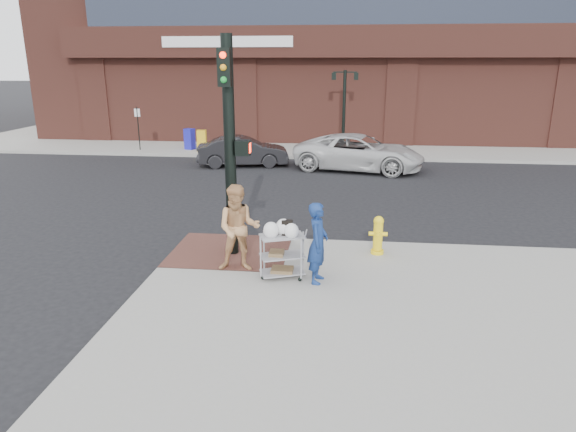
# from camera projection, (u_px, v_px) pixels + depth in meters

# --- Properties ---
(ground) EXTENTS (220.00, 220.00, 0.00)m
(ground) POSITION_uv_depth(u_px,v_px,m) (248.00, 272.00, 11.59)
(ground) COLOR black
(ground) RESTS_ON ground
(sidewalk_far) EXTENTS (65.00, 36.00, 0.15)m
(sidewalk_far) POSITION_uv_depth(u_px,v_px,m) (477.00, 120.00, 40.70)
(sidewalk_far) COLOR #98958F
(sidewalk_far) RESTS_ON ground
(brick_curb_ramp) EXTENTS (2.80, 2.40, 0.01)m
(brick_curb_ramp) POSITION_uv_depth(u_px,v_px,m) (230.00, 251.00, 12.47)
(brick_curb_ramp) COLOR #4F2D25
(brick_curb_ramp) RESTS_ON sidewalk_near
(lamp_post) EXTENTS (1.32, 0.22, 4.00)m
(lamp_post) POSITION_uv_depth(u_px,v_px,m) (344.00, 102.00, 25.84)
(lamp_post) COLOR black
(lamp_post) RESTS_ON sidewalk_far
(parking_sign) EXTENTS (0.05, 0.05, 2.20)m
(parking_sign) POSITION_uv_depth(u_px,v_px,m) (138.00, 128.00, 26.39)
(parking_sign) COLOR black
(parking_sign) RESTS_ON sidewalk_far
(traffic_signal_pole) EXTENTS (0.61, 0.51, 5.00)m
(traffic_signal_pole) POSITION_uv_depth(u_px,v_px,m) (230.00, 142.00, 11.56)
(traffic_signal_pole) COLOR black
(traffic_signal_pole) RESTS_ON sidewalk_near
(woman_blue) EXTENTS (0.48, 0.67, 1.71)m
(woman_blue) POSITION_uv_depth(u_px,v_px,m) (318.00, 243.00, 10.52)
(woman_blue) COLOR navy
(woman_blue) RESTS_ON sidewalk_near
(pedestrian_tan) EXTENTS (1.02, 0.83, 1.93)m
(pedestrian_tan) POSITION_uv_depth(u_px,v_px,m) (239.00, 228.00, 11.09)
(pedestrian_tan) COLOR tan
(pedestrian_tan) RESTS_ON sidewalk_near
(sedan_dark) EXTENTS (4.26, 2.16, 1.34)m
(sedan_dark) POSITION_uv_depth(u_px,v_px,m) (243.00, 151.00, 23.16)
(sedan_dark) COLOR black
(sedan_dark) RESTS_ON ground
(minivan_white) EXTENTS (5.97, 3.67, 1.55)m
(minivan_white) POSITION_uv_depth(u_px,v_px,m) (359.00, 152.00, 22.26)
(minivan_white) COLOR silver
(minivan_white) RESTS_ON ground
(utility_cart) EXTENTS (1.03, 0.79, 1.26)m
(utility_cart) POSITION_uv_depth(u_px,v_px,m) (282.00, 252.00, 10.82)
(utility_cart) COLOR #949499
(utility_cart) RESTS_ON sidewalk_near
(fire_hydrant) EXTENTS (0.44, 0.31, 0.93)m
(fire_hydrant) POSITION_uv_depth(u_px,v_px,m) (378.00, 235.00, 12.19)
(fire_hydrant) COLOR yellow
(fire_hydrant) RESTS_ON sidewalk_near
(newsbox_yellow) EXTENTS (0.50, 0.46, 1.07)m
(newsbox_yellow) POSITION_uv_depth(u_px,v_px,m) (202.00, 141.00, 26.13)
(newsbox_yellow) COLOR yellow
(newsbox_yellow) RESTS_ON sidewalk_far
(newsbox_blue) EXTENTS (0.56, 0.53, 1.07)m
(newsbox_blue) POSITION_uv_depth(u_px,v_px,m) (190.00, 139.00, 26.71)
(newsbox_blue) COLOR #1B1CB1
(newsbox_blue) RESTS_ON sidewalk_far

